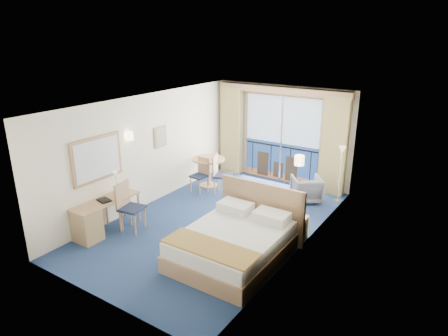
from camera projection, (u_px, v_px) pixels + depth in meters
floor at (216, 222)px, 8.96m from camera, size 6.50×6.50×0.00m
room_walls at (216, 146)px, 8.38m from camera, size 4.04×6.54×2.72m
balcony_door at (281, 142)px, 11.13m from camera, size 2.36×0.03×2.52m
curtain_left at (232, 131)px, 11.77m from camera, size 0.65×0.22×2.55m
curtain_right at (334, 147)px, 10.16m from camera, size 0.65×0.22×2.55m
pelmet at (282, 90)px, 10.56m from camera, size 3.80×0.25×0.18m
mirror at (97, 159)px, 8.29m from camera, size 0.05×1.25×0.95m
wall_print at (160, 137)px, 9.81m from camera, size 0.04×0.42×0.52m
sconce_left at (129, 136)px, 8.89m from camera, size 0.18×0.18×0.18m
sconce_right at (299, 160)px, 7.23m from camera, size 0.18×0.18×0.18m
bed at (235, 242)px, 7.45m from camera, size 1.88×2.24×1.18m
nightstand at (297, 227)px, 8.19m from camera, size 0.38×0.36×0.50m
phone at (299, 215)px, 8.08m from camera, size 0.22×0.19×0.08m
armchair at (307, 189)px, 9.99m from camera, size 0.97×0.97×0.64m
floor_lamp at (341, 160)px, 9.72m from camera, size 0.20×0.20×1.44m
desk at (91, 221)px, 8.15m from camera, size 0.52×1.51×0.71m
desk_chair at (128, 204)px, 8.45m from camera, size 0.55×0.54×1.07m
folder at (104, 200)px, 8.34m from camera, size 0.33×0.27×0.03m
desk_lamp at (116, 178)px, 8.63m from camera, size 0.13×0.13×0.48m
round_table at (208, 165)px, 10.88m from camera, size 0.88×0.88×0.79m
table_chair_a at (219, 172)px, 10.39m from camera, size 0.58×0.57×1.04m
table_chair_b at (201, 173)px, 10.56m from camera, size 0.43×0.44×0.91m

